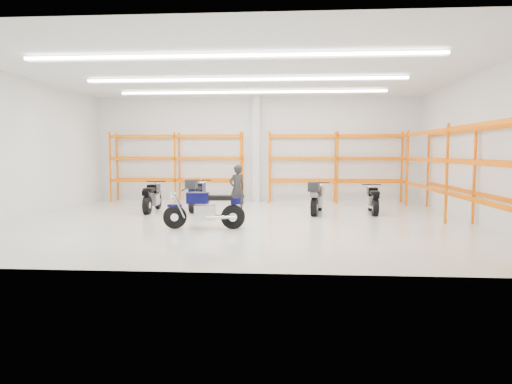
# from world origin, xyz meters

# --- Properties ---
(ground) EXTENTS (14.00, 14.00, 0.00)m
(ground) POSITION_xyz_m (0.00, 0.00, 0.00)
(ground) COLOR beige
(ground) RESTS_ON ground
(room_shell) EXTENTS (14.02, 12.02, 4.51)m
(room_shell) POSITION_xyz_m (0.00, 0.03, 3.28)
(room_shell) COLOR white
(room_shell) RESTS_ON ground
(motorcycle_main) EXTENTS (2.30, 0.76, 1.13)m
(motorcycle_main) POSITION_xyz_m (-0.87, -1.36, 0.53)
(motorcycle_main) COLOR black
(motorcycle_main) RESTS_ON ground
(motorcycle_back_a) EXTENTS (0.73, 2.19, 1.08)m
(motorcycle_back_a) POSITION_xyz_m (-3.50, 2.07, 0.50)
(motorcycle_back_a) COLOR black
(motorcycle_back_a) RESTS_ON ground
(motorcycle_back_b) EXTENTS (0.74, 2.33, 1.20)m
(motorcycle_back_b) POSITION_xyz_m (-1.94, 2.43, 0.57)
(motorcycle_back_b) COLOR black
(motorcycle_back_b) RESTS_ON ground
(motorcycle_back_c) EXTENTS (0.85, 2.26, 1.17)m
(motorcycle_back_c) POSITION_xyz_m (2.36, 1.84, 0.56)
(motorcycle_back_c) COLOR black
(motorcycle_back_c) RESTS_ON ground
(motorcycle_back_d) EXTENTS (0.67, 2.03, 1.00)m
(motorcycle_back_d) POSITION_xyz_m (4.33, 2.13, 0.47)
(motorcycle_back_d) COLOR black
(motorcycle_back_d) RESTS_ON ground
(standing_man) EXTENTS (0.74, 0.70, 1.70)m
(standing_man) POSITION_xyz_m (-0.42, 2.04, 0.85)
(standing_man) COLOR black
(standing_man) RESTS_ON ground
(structural_column) EXTENTS (0.32, 0.32, 4.50)m
(structural_column) POSITION_xyz_m (0.00, 5.82, 2.25)
(structural_column) COLOR white
(structural_column) RESTS_ON ground
(pallet_racking_back_left) EXTENTS (5.67, 0.87, 3.00)m
(pallet_racking_back_left) POSITION_xyz_m (-3.40, 5.48, 1.79)
(pallet_racking_back_left) COLOR #FF4F03
(pallet_racking_back_left) RESTS_ON ground
(pallet_racking_back_right) EXTENTS (5.67, 0.87, 3.00)m
(pallet_racking_back_right) POSITION_xyz_m (3.40, 5.48, 1.79)
(pallet_racking_back_right) COLOR #FF4F03
(pallet_racking_back_right) RESTS_ON ground
(pallet_racking_side) EXTENTS (0.87, 9.07, 3.00)m
(pallet_racking_side) POSITION_xyz_m (6.48, 0.00, 1.81)
(pallet_racking_side) COLOR #FF4F03
(pallet_racking_side) RESTS_ON ground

